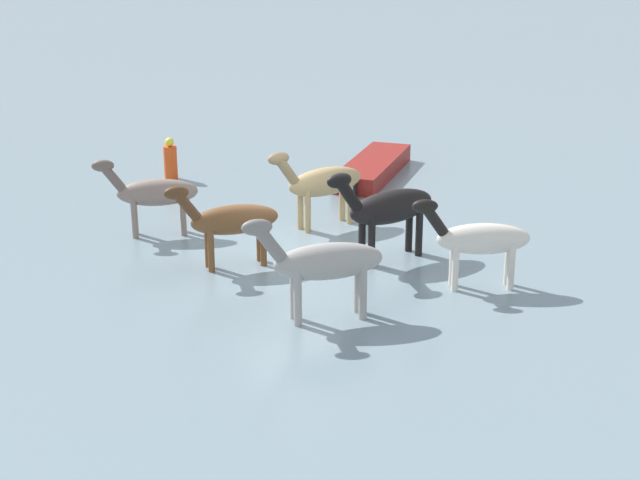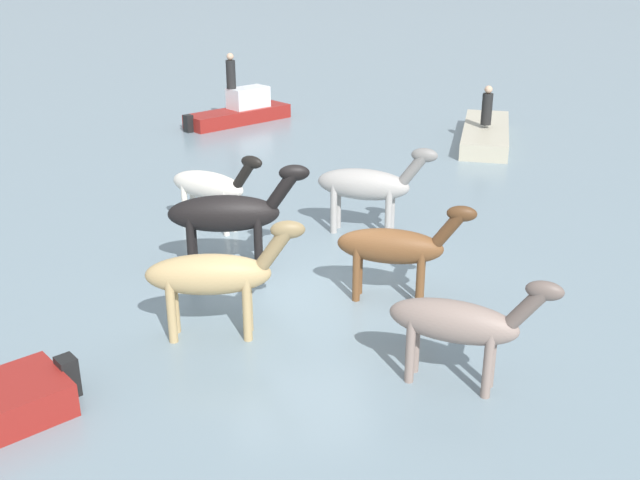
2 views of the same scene
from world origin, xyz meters
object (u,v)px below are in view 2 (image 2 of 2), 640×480
at_px(horse_chestnut_trailing, 367,185).
at_px(boat_motor_center, 485,136).
at_px(horse_gray_outer, 211,186).
at_px(person_helmsman_aft, 231,72).
at_px(horse_dun_straggler, 459,323).
at_px(person_watcher_seated, 487,107).
at_px(horse_rear_stallion, 214,275).
at_px(horse_mid_herd, 229,214).
at_px(boat_tender_starboard, 240,114).
at_px(horse_lead, 395,247).

xyz_separation_m(horse_chestnut_trailing, boat_motor_center, (-7.67, 4.55, -0.90)).
relative_size(horse_gray_outer, person_helmsman_aft, 1.80).
bearing_deg(horse_dun_straggler, person_helmsman_aft, 127.75).
bearing_deg(horse_chestnut_trailing, person_watcher_seated, 78.49).
distance_m(horse_rear_stallion, horse_mid_herd, 2.53).
bearing_deg(horse_rear_stallion, person_watcher_seated, 58.36).
height_order(horse_gray_outer, boat_tender_starboard, horse_gray_outer).
xyz_separation_m(horse_rear_stallion, person_watcher_seated, (-11.76, 7.27, 0.09)).
relative_size(horse_dun_straggler, horse_gray_outer, 1.04).
bearing_deg(horse_mid_herd, horse_lead, -26.27).
height_order(horse_gray_outer, horse_mid_herd, horse_mid_herd).
xyz_separation_m(horse_lead, boat_tender_starboard, (-13.92, -3.37, -0.69)).
bearing_deg(horse_dun_straggler, horse_mid_herd, 153.30).
bearing_deg(horse_dun_straggler, horse_gray_outer, 145.80).
distance_m(horse_dun_straggler, person_helmsman_aft, 17.15).
distance_m(horse_lead, horse_rear_stallion, 3.14).
relative_size(horse_rear_stallion, boat_tender_starboard, 0.67).
bearing_deg(horse_mid_herd, horse_rear_stallion, -91.52).
bearing_deg(horse_chestnut_trailing, horse_dun_straggler, -64.64).
height_order(horse_lead, boat_tender_starboard, horse_lead).
bearing_deg(horse_chestnut_trailing, boat_tender_starboard, 126.22).
bearing_deg(horse_dun_straggler, horse_rear_stallion, 179.39).
bearing_deg(person_helmsman_aft, horse_lead, 14.54).
relative_size(horse_lead, boat_tender_starboard, 0.64).
bearing_deg(horse_gray_outer, horse_dun_straggler, -27.01).
xyz_separation_m(horse_chestnut_trailing, person_watcher_seated, (-7.45, 4.46, 0.07)).
relative_size(horse_rear_stallion, person_helmsman_aft, 2.05).
relative_size(horse_mid_herd, boat_motor_center, 0.51).
relative_size(horse_lead, horse_rear_stallion, 0.95).
bearing_deg(boat_motor_center, horse_gray_outer, -31.15).
bearing_deg(boat_tender_starboard, horse_mid_herd, -127.34).
relative_size(boat_tender_starboard, person_helmsman_aft, 3.06).
bearing_deg(boat_motor_center, person_helmsman_aft, -95.15).
height_order(horse_mid_herd, person_watcher_seated, horse_mid_herd).
relative_size(horse_rear_stallion, person_watcher_seated, 2.05).
distance_m(horse_chestnut_trailing, horse_dun_straggler, 5.89).
distance_m(horse_lead, boat_motor_center, 11.75).
height_order(horse_lead, horse_chestnut_trailing, horse_chestnut_trailing).
height_order(horse_rear_stallion, person_helmsman_aft, person_helmsman_aft).
bearing_deg(horse_gray_outer, boat_tender_starboard, 120.87).
height_order(horse_rear_stallion, horse_dun_straggler, horse_rear_stallion).
xyz_separation_m(horse_gray_outer, boat_tender_starboard, (-10.35, 0.04, -0.68)).
distance_m(horse_lead, horse_mid_herd, 3.20).
bearing_deg(person_watcher_seated, horse_mid_herd, -38.01).
height_order(horse_mid_herd, person_helmsman_aft, person_helmsman_aft).
bearing_deg(horse_lead, horse_rear_stallion, -144.64).
distance_m(boat_tender_starboard, person_helmsman_aft, 1.43).
xyz_separation_m(horse_dun_straggler, boat_tender_starboard, (-16.60, -3.85, -0.67)).
bearing_deg(horse_mid_herd, person_watcher_seated, 51.79).
height_order(horse_mid_herd, boat_tender_starboard, horse_mid_herd).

